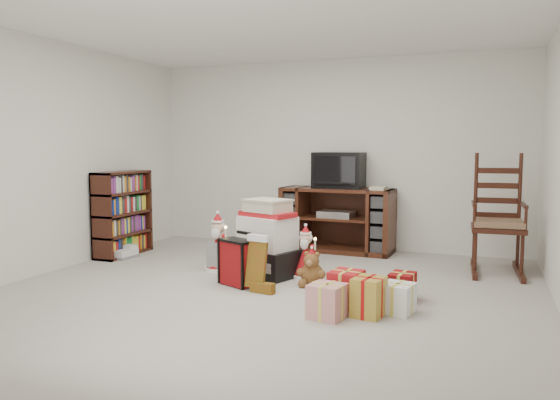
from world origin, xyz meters
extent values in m
cube|color=#A59F98|center=(0.00, 0.00, -0.01)|extent=(5.00, 5.00, 0.01)
cube|color=white|center=(0.00, 0.00, 2.50)|extent=(5.00, 5.00, 0.01)
cube|color=white|center=(0.00, 2.50, 1.25)|extent=(5.00, 0.01, 2.50)
cube|color=white|center=(0.00, -2.50, 1.25)|extent=(5.00, 0.01, 2.50)
cube|color=white|center=(-2.50, 0.00, 1.25)|extent=(0.01, 5.00, 2.50)
cube|color=#411C12|center=(0.11, 2.21, 0.41)|extent=(1.46, 0.59, 0.82)
cube|color=silver|center=(0.11, 2.18, 0.49)|extent=(0.45, 0.33, 0.08)
cube|color=#39180F|center=(-2.33, 1.03, 0.52)|extent=(0.29, 0.86, 1.05)
cube|color=#39180F|center=(2.04, 1.62, 0.48)|extent=(0.56, 0.54, 0.05)
cube|color=#8D6C4D|center=(2.04, 1.62, 0.55)|extent=(0.52, 0.50, 0.06)
cube|color=#39180F|center=(2.04, 1.86, 0.93)|extent=(0.46, 0.08, 0.82)
cube|color=#39180F|center=(2.04, 1.62, 0.03)|extent=(0.58, 0.91, 0.06)
cube|color=black|center=(-0.22, 0.66, 0.14)|extent=(0.75, 0.65, 0.28)
cube|color=white|center=(-0.22, 0.66, 0.46)|extent=(0.63, 0.56, 0.34)
cube|color=#B0141A|center=(-0.22, 0.66, 0.65)|extent=(0.64, 0.48, 0.05)
cube|color=beige|center=(-0.22, 0.66, 0.73)|extent=(0.51, 0.45, 0.11)
cube|color=maroon|center=(-0.34, 0.16, 0.23)|extent=(0.39, 0.31, 0.46)
cube|color=black|center=(-0.34, 0.24, 0.52)|extent=(0.18, 0.10, 0.03)
ellipsoid|color=brown|center=(0.35, 0.40, 0.11)|extent=(0.23, 0.19, 0.24)
sphere|color=brown|center=(0.35, 0.37, 0.25)|extent=(0.15, 0.15, 0.15)
cone|color=#A51117|center=(0.19, 0.68, 0.18)|extent=(0.26, 0.26, 0.37)
sphere|color=beige|center=(0.19, 0.68, 0.41)|extent=(0.12, 0.12, 0.12)
cone|color=#A51117|center=(0.19, 0.68, 0.51)|extent=(0.11, 0.11, 0.09)
cylinder|color=silver|center=(0.32, 0.58, 0.37)|extent=(0.02, 0.02, 0.11)
cone|color=#A51117|center=(-0.82, 0.67, 0.21)|extent=(0.30, 0.30, 0.42)
sphere|color=beige|center=(-0.82, 0.67, 0.48)|extent=(0.14, 0.14, 0.14)
cone|color=#A51117|center=(-0.82, 0.67, 0.59)|extent=(0.13, 0.13, 0.11)
cylinder|color=silver|center=(-0.66, 0.55, 0.43)|extent=(0.02, 0.02, 0.13)
cube|color=silver|center=(-2.36, 0.84, 0.06)|extent=(0.23, 0.34, 0.11)
cube|color=silver|center=(-2.15, 0.84, 0.06)|extent=(0.16, 0.32, 0.11)
cube|color=#B0141A|center=(0.83, -0.20, 0.12)|extent=(0.25, 0.25, 0.25)
cube|color=#1B6D2A|center=(1.02, 0.03, 0.12)|extent=(0.25, 0.25, 0.25)
cube|color=gold|center=(1.07, -0.34, 0.12)|extent=(0.25, 0.25, 0.25)
cube|color=silver|center=(0.78, -0.53, 0.12)|extent=(0.25, 0.25, 0.25)
cube|color=white|center=(1.26, -0.15, 0.12)|extent=(0.25, 0.25, 0.25)
cube|color=maroon|center=(1.21, 0.22, 0.12)|extent=(0.25, 0.25, 0.25)
cube|color=black|center=(0.12, 2.25, 1.05)|extent=(0.63, 0.45, 0.46)
cube|color=black|center=(0.12, 2.03, 1.05)|extent=(0.53, 0.02, 0.37)
camera|label=1|loc=(1.90, -4.59, 1.36)|focal=35.00mm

